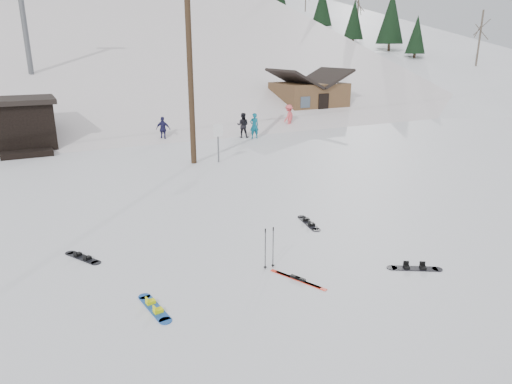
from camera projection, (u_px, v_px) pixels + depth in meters
name	position (u px, v px, depth m)	size (l,w,h in m)	color
ground	(340.00, 326.00, 8.88)	(200.00, 200.00, 0.00)	white
ski_slope	(76.00, 187.00, 59.20)	(60.00, 75.00, 45.00)	silver
ridge_right	(337.00, 157.00, 71.16)	(34.00, 85.00, 36.00)	white
treeline_right	(366.00, 90.00, 60.20)	(20.00, 60.00, 10.00)	black
treeline_crest	(48.00, 79.00, 81.93)	(50.00, 6.00, 10.00)	black
utility_pole	(190.00, 61.00, 20.24)	(2.00, 0.26, 9.00)	#3A2819
trail_sign	(218.00, 136.00, 21.38)	(0.50, 0.09, 1.85)	#595B60
lift_hut	(23.00, 124.00, 24.09)	(3.40, 4.10, 2.75)	black
lift_tower_near	(22.00, 7.00, 30.27)	(2.20, 0.36, 8.00)	#595B60
cabin	(308.00, 99.00, 35.34)	(5.39, 4.40, 3.77)	brown
hero_snowboard	(154.00, 308.00, 9.49)	(0.40, 1.38, 0.10)	#194EA8
hero_skis	(298.00, 279.00, 10.66)	(0.70, 1.46, 0.08)	red
ski_poles	(269.00, 248.00, 11.09)	(0.29, 0.08, 1.07)	black
board_scatter_b	(83.00, 257.00, 11.78)	(0.77, 1.18, 0.09)	black
board_scatter_d	(415.00, 268.00, 11.20)	(1.19, 0.82, 0.09)	black
board_scatter_f	(309.00, 223.00, 14.11)	(0.47, 1.40, 0.10)	black
skier_teal	(254.00, 126.00, 27.42)	(0.56, 0.36, 1.52)	#0D6782
skier_dark	(243.00, 125.00, 27.68)	(0.73, 0.57, 1.50)	black
skier_pink	(289.00, 117.00, 30.64)	(1.05, 0.60, 1.63)	#EF545A
skier_navy	(163.00, 129.00, 26.42)	(0.85, 0.36, 1.45)	#1E1D49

